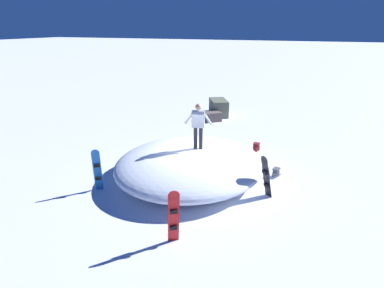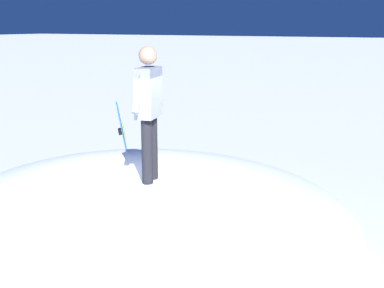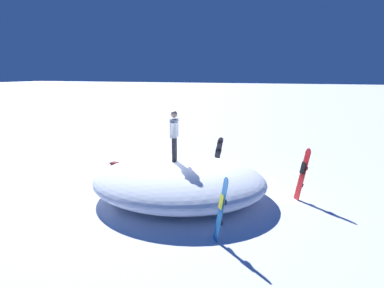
# 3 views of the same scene
# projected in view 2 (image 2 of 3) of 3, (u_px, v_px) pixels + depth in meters

# --- Properties ---
(ground) EXTENTS (240.00, 240.00, 0.00)m
(ground) POSITION_uv_depth(u_px,v_px,m) (135.00, 262.00, 6.64)
(ground) COLOR white
(snow_mound) EXTENTS (6.75, 7.07, 1.15)m
(snow_mound) POSITION_uv_depth(u_px,v_px,m) (144.00, 212.00, 6.87)
(snow_mound) COLOR white
(snow_mound) RESTS_ON ground
(snowboarder_standing) EXTENTS (1.04, 0.32, 1.73)m
(snowboarder_standing) POSITION_uv_depth(u_px,v_px,m) (149.00, 105.00, 6.18)
(snowboarder_standing) COLOR black
(snowboarder_standing) RESTS_ON snow_mound
(snowboard_primary_upright) EXTENTS (0.40, 0.40, 1.63)m
(snowboard_primary_upright) POSITION_uv_depth(u_px,v_px,m) (124.00, 139.00, 10.03)
(snowboard_primary_upright) COLOR #2672BF
(snowboard_primary_upright) RESTS_ON ground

